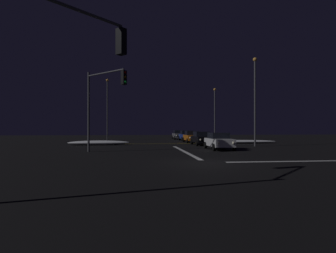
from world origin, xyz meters
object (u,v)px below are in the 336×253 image
streetlamp_left_far (107,105)px  streetlamp_right_far (215,110)px  sedan_orange (192,137)px  sedan_blue (186,136)px  sedan_gray (179,135)px  sedan_white (219,141)px  traffic_signal_sw (56,53)px  streetlamp_right_near (255,95)px  traffic_signal_nw (102,96)px  sedan_black (202,138)px

streetlamp_left_far → streetlamp_right_far: bearing=0.0°
sedan_orange → streetlamp_left_far: (-12.16, 7.73, 4.80)m
sedan_blue → streetlamp_right_far: 7.09m
sedan_orange → sedan_gray: same height
sedan_white → traffic_signal_sw: 19.31m
sedan_orange → streetlamp_left_far: streetlamp_left_far is taller
traffic_signal_sw → streetlamp_right_far: 39.02m
streetlamp_right_near → traffic_signal_nw: bearing=-157.4°
sedan_gray → sedan_orange: bearing=-88.6°
sedan_white → traffic_signal_nw: (-10.35, -2.61, 3.81)m
streetlamp_right_far → sedan_white: bearing=-104.6°
sedan_orange → traffic_signal_sw: (-10.00, -28.13, 3.68)m
sedan_orange → streetlamp_right_near: streetlamp_right_near is taller
sedan_blue → sedan_gray: bearing=94.5°
sedan_orange → sedan_blue: (0.16, 5.33, 0.00)m
sedan_blue → streetlamp_right_near: (5.20, -13.59, 4.74)m
sedan_gray → streetlamp_left_far: (-11.91, -2.94, 4.80)m
traffic_signal_sw → sedan_blue: bearing=73.1°
sedan_orange → streetlamp_left_far: 15.19m
traffic_signal_nw → sedan_white: bearing=14.1°
sedan_gray → streetlamp_right_near: size_ratio=0.45×
streetlamp_right_near → streetlamp_left_far: bearing=137.6°
traffic_signal_sw → streetlamp_right_far: size_ratio=0.75×
sedan_black → sedan_gray: bearing=91.2°
sedan_black → streetlamp_right_far: bearing=68.3°
traffic_signal_nw → streetlamp_right_far: streetlamp_right_far is taller
streetlamp_left_far → streetlamp_right_near: 23.73m
sedan_blue → traffic_signal_nw: traffic_signal_nw is taller
sedan_blue → traffic_signal_sw: bearing=-106.9°
sedan_gray → traffic_signal_nw: (-9.93, -25.42, 3.81)m
traffic_signal_nw → traffic_signal_sw: (0.18, -13.39, -0.13)m
sedan_white → streetlamp_left_far: (-12.33, 19.87, 4.80)m
streetlamp_right_near → sedan_black: bearing=152.9°
streetlamp_left_far → streetlamp_right_near: bearing=-42.4°
sedan_white → streetlamp_right_far: streetlamp_right_far is taller
sedan_orange → traffic_signal_sw: bearing=-109.6°
sedan_blue → traffic_signal_nw: 22.90m
sedan_gray → streetlamp_right_near: streetlamp_right_near is taller
sedan_black → streetlamp_right_near: streetlamp_right_near is taller
streetlamp_left_far → streetlamp_right_far: streetlamp_left_far is taller
sedan_orange → streetlamp_right_near: (5.36, -8.27, 4.74)m
sedan_orange → streetlamp_right_near: size_ratio=0.45×
sedan_white → sedan_black: 6.57m
sedan_orange → sedan_blue: bearing=88.2°
streetlamp_right_far → sedan_blue: bearing=-155.1°
streetlamp_left_far → traffic_signal_nw: bearing=-85.0°
sedan_blue → traffic_signal_sw: (-10.17, -33.45, 3.68)m
sedan_white → streetlamp_right_near: size_ratio=0.45×
sedan_gray → traffic_signal_sw: traffic_signal_sw is taller
traffic_signal_sw → streetlamp_right_near: streetlamp_right_near is taller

